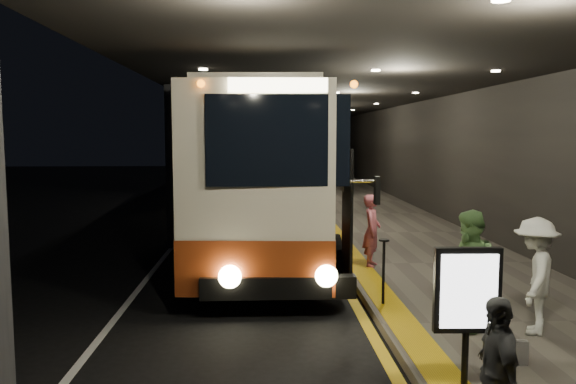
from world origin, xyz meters
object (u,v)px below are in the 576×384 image
object	(u,v)px
passenger_boarding	(372,230)
info_sign	(467,293)
bag_polka	(517,352)
coach_second	(265,162)
coach_third	(265,154)
passenger_waiting_white	(535,276)
coach_main	(271,178)
stanchion_post	(383,272)
passenger_waiting_grey	(497,374)
passenger_waiting_green	(469,271)

from	to	relation	value
passenger_boarding	info_sign	distance (m)	6.01
bag_polka	coach_second	bearing A→B (deg)	98.11
coach_third	info_sign	distance (m)	34.09
passenger_boarding	passenger_waiting_white	world-z (taller)	passenger_waiting_white
coach_main	stanchion_post	bearing A→B (deg)	-69.15
passenger_boarding	info_sign	bearing A→B (deg)	-161.79
passenger_waiting_white	passenger_waiting_grey	bearing A→B (deg)	-1.71
info_sign	coach_second	bearing A→B (deg)	97.61
passenger_waiting_white	info_sign	size ratio (longest dim) A/B	1.05
coach_third	passenger_waiting_white	world-z (taller)	coach_third
coach_second	stanchion_post	xyz separation A→B (m)	(1.89, -18.75, -1.01)
coach_third	passenger_boarding	distance (m)	28.12
coach_main	stanchion_post	distance (m)	6.23
passenger_boarding	passenger_waiting_grey	bearing A→B (deg)	-163.35
coach_third	passenger_waiting_white	distance (m)	32.57
bag_polka	stanchion_post	world-z (taller)	stanchion_post
coach_third	passenger_boarding	size ratio (longest dim) A/B	7.35
bag_polka	info_sign	bearing A→B (deg)	-147.97
info_sign	stanchion_post	bearing A→B (deg)	96.87
passenger_waiting_grey	stanchion_post	bearing A→B (deg)	-175.27
passenger_waiting_grey	coach_main	bearing A→B (deg)	-165.63
passenger_boarding	passenger_waiting_white	distance (m)	4.60
passenger_waiting_grey	bag_polka	distance (m)	2.28
coach_third	passenger_waiting_green	size ratio (longest dim) A/B	6.52
info_sign	passenger_waiting_white	bearing A→B (deg)	47.46
coach_second	passenger_boarding	distance (m)	16.08
coach_second	passenger_waiting_green	world-z (taller)	coach_second
passenger_waiting_green	passenger_waiting_grey	xyz separation A→B (m)	(-0.94, -3.20, -0.17)
passenger_waiting_grey	passenger_waiting_white	bearing A→B (deg)	152.47
coach_second	passenger_waiting_grey	world-z (taller)	coach_second
coach_third	passenger_waiting_grey	bearing A→B (deg)	-90.42
coach_third	passenger_boarding	xyz separation A→B (m)	(2.19, -28.02, -0.81)
coach_main	passenger_waiting_white	xyz separation A→B (m)	(3.74, -7.32, -0.89)
passenger_boarding	coach_third	bearing A→B (deg)	23.53
coach_main	coach_third	world-z (taller)	coach_main
stanchion_post	passenger_boarding	bearing A→B (deg)	82.78
coach_third	stanchion_post	distance (m)	30.93
passenger_waiting_white	passenger_waiting_grey	world-z (taller)	passenger_waiting_white
coach_third	info_sign	bearing A→B (deg)	-89.92
passenger_waiting_grey	info_sign	size ratio (longest dim) A/B	0.90
passenger_waiting_grey	info_sign	bearing A→B (deg)	174.86
passenger_waiting_white	info_sign	world-z (taller)	passenger_waiting_white
passenger_waiting_grey	stanchion_post	world-z (taller)	passenger_waiting_grey
passenger_waiting_green	passenger_boarding	bearing A→B (deg)	-169.46
passenger_waiting_green	bag_polka	size ratio (longest dim) A/B	5.81
passenger_waiting_grey	coach_second	bearing A→B (deg)	-171.13
coach_second	passenger_waiting_green	xyz separation A→B (m)	(2.89, -20.07, -0.67)
passenger_boarding	passenger_waiting_green	distance (m)	4.21
passenger_waiting_white	coach_main	bearing A→B (deg)	-122.99
coach_second	bag_polka	size ratio (longest dim) A/B	37.06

